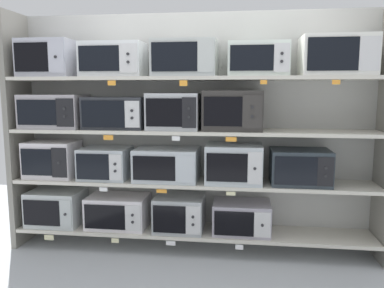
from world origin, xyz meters
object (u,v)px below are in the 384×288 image
Objects in this scene: microwave_6 at (167,164)px; microwave_17 at (336,56)px; microwave_14 at (114,60)px; microwave_16 at (258,60)px; microwave_0 at (57,207)px; microwave_1 at (118,211)px; microwave_12 at (233,110)px; microwave_13 at (49,59)px; microwave_2 at (180,213)px; microwave_11 at (174,111)px; microwave_3 at (242,217)px; microwave_9 at (55,111)px; microwave_7 at (234,163)px; microwave_4 at (53,159)px; microwave_8 at (300,167)px; microwave_10 at (116,113)px; microwave_5 at (106,163)px; microwave_15 at (185,59)px.

microwave_6 is 1.69m from microwave_17.
microwave_14 reaches higher than microwave_16.
microwave_1 is (0.60, -0.00, -0.02)m from microwave_0.
microwave_13 is (-1.64, -0.00, 0.45)m from microwave_12.
microwave_2 is 0.88× the size of microwave_16.
microwave_17 is (1.34, -0.00, 0.46)m from microwave_11.
microwave_0 is 0.60m from microwave_1.
microwave_9 reaches higher than microwave_3.
microwave_2 is 1.89m from microwave_17.
microwave_3 is 1.04× the size of microwave_7.
microwave_4 is 1.08m from microwave_6.
microwave_3 is 1.81m from microwave_4.
microwave_17 reaches higher than microwave_11.
microwave_17 reaches higher than microwave_9.
microwave_10 is (-1.61, -0.00, 0.45)m from microwave_8.
microwave_5 is 0.80× the size of microwave_10.
microwave_7 is (1.16, 0.00, 0.03)m from microwave_5.
microwave_4 is at bearing -180.00° from microwave_6.
microwave_4 is 1.00× the size of microwave_11.
microwave_7 is 1.39m from microwave_14.
microwave_3 is 2.23m from microwave_13.
microwave_3 is at bearing -0.01° from microwave_15.
microwave_5 is 1.16m from microwave_7.
microwave_0 is 2.26m from microwave_8.
microwave_15 is at bearing 0.05° from microwave_2.
microwave_13 is (-1.74, 0.00, 1.39)m from microwave_3.
microwave_10 is at bearing -179.97° from microwave_12.
microwave_15 reaches higher than microwave_8.
microwave_5 is at bearing -179.99° from microwave_3.
microwave_6 is 1.03× the size of microwave_9.
microwave_6 is at bearing 0.06° from microwave_10.
microwave_5 is 0.76× the size of microwave_17.
microwave_3 is 1.45m from microwave_10.
microwave_4 reaches higher than microwave_1.
microwave_15 is (0.63, -0.00, 0.00)m from microwave_14.
microwave_13 reaches higher than microwave_12.
microwave_2 is 1.48m from microwave_14.
microwave_11 is (0.53, 0.00, 0.02)m from microwave_10.
microwave_8 is 1.05× the size of microwave_13.
microwave_14 is (0.60, 0.00, 1.35)m from microwave_0.
microwave_0 is 0.90× the size of microwave_15.
microwave_16 reaches higher than microwave_8.
microwave_8 is (0.56, -0.00, -0.02)m from microwave_7.
microwave_8 is 0.87× the size of microwave_17.
microwave_13 is at bearing 179.99° from microwave_8.
microwave_12 reaches higher than microwave_7.
microwave_16 reaches higher than microwave_12.
microwave_4 is at bearing 179.99° from microwave_11.
microwave_16 is (0.67, 0.00, 1.35)m from microwave_2.
microwave_10 is at bearing -180.00° from microwave_8.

